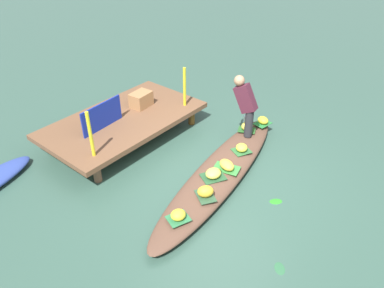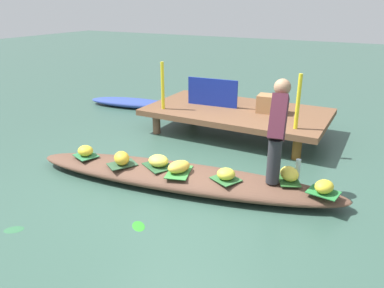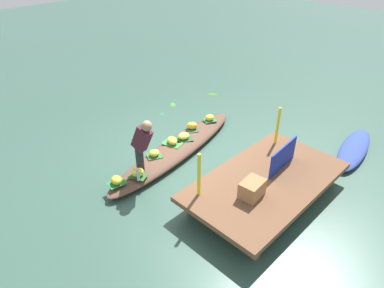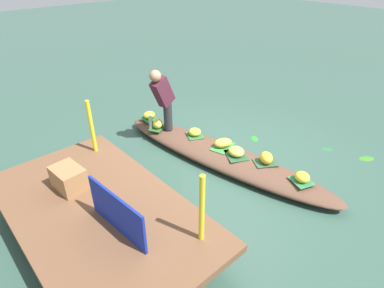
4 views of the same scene
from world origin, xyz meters
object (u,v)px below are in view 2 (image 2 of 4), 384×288
object	(u,v)px
banana_bunch_3	(324,187)
banana_bunch_6	(122,158)
vendor_boat	(180,177)
vendor_person	(278,125)
moored_boat	(133,103)
water_bottle	(298,169)
banana_bunch_5	(158,161)
market_banner	(212,92)
banana_bunch_2	(85,151)
banana_bunch_0	(179,167)
banana_bunch_1	(226,174)
banana_bunch_4	(289,174)
produce_crate	(270,104)

from	to	relation	value
banana_bunch_3	banana_bunch_6	distance (m)	2.57
vendor_boat	vendor_person	xyz separation A→B (m)	(1.16, 0.29, 0.81)
moored_boat	water_bottle	world-z (taller)	water_bottle
banana_bunch_3	banana_bunch_5	world-z (taller)	same
banana_bunch_3	vendor_person	xyz separation A→B (m)	(-0.61, 0.09, 0.61)
water_bottle	market_banner	distance (m)	2.81
banana_bunch_2	water_bottle	world-z (taller)	water_bottle
banana_bunch_0	banana_bunch_1	distance (m)	0.62
banana_bunch_2	vendor_person	xyz separation A→B (m)	(2.55, 0.55, 0.61)
banana_bunch_4	vendor_person	xyz separation A→B (m)	(-0.19, -0.03, 0.60)
vendor_person	produce_crate	world-z (taller)	vendor_person
banana_bunch_1	banana_bunch_6	bearing A→B (deg)	-170.01
moored_boat	banana_bunch_1	bearing A→B (deg)	-49.42
vendor_boat	banana_bunch_3	world-z (taller)	banana_bunch_3
banana_bunch_3	water_bottle	bearing A→B (deg)	148.11
banana_bunch_4	moored_boat	bearing A→B (deg)	148.94
banana_bunch_1	banana_bunch_3	size ratio (longest dim) A/B	0.93
moored_boat	banana_bunch_0	bearing A→B (deg)	-55.73
moored_boat	water_bottle	size ratio (longest dim) A/B	8.16
banana_bunch_0	moored_boat	bearing A→B (deg)	134.66
banana_bunch_3	banana_bunch_4	distance (m)	0.44
vendor_person	produce_crate	distance (m)	2.25
banana_bunch_4	vendor_person	bearing A→B (deg)	-172.30
banana_bunch_1	banana_bunch_3	world-z (taller)	banana_bunch_3
banana_bunch_6	vendor_person	xyz separation A→B (m)	(1.91, 0.55, 0.60)
moored_boat	banana_bunch_2	distance (m)	3.48
banana_bunch_5	produce_crate	distance (m)	2.59
banana_bunch_1	produce_crate	xyz separation A→B (m)	(-0.20, 2.41, 0.29)
banana_bunch_3	banana_bunch_0	bearing A→B (deg)	-169.94
vendor_boat	banana_bunch_3	size ratio (longest dim) A/B	17.48
moored_boat	banana_bunch_5	bearing A→B (deg)	-58.79
banana_bunch_0	banana_bunch_1	world-z (taller)	banana_bunch_0
moored_boat	banana_bunch_2	xyz separation A→B (m)	(1.51, -3.13, 0.22)
moored_boat	market_banner	distance (m)	2.41
banana_bunch_6	water_bottle	bearing A→B (deg)	17.44
banana_bunch_5	banana_bunch_0	bearing A→B (deg)	-6.68
water_bottle	banana_bunch_0	bearing A→B (deg)	-158.95
banana_bunch_0	vendor_boat	bearing A→B (deg)	110.02
banana_bunch_0	produce_crate	distance (m)	2.55
banana_bunch_6	vendor_person	size ratio (longest dim) A/B	0.21
moored_boat	banana_bunch_2	world-z (taller)	banana_bunch_2
banana_bunch_0	banana_bunch_4	bearing A→B (deg)	17.85
moored_boat	produce_crate	xyz separation A→B (m)	(3.35, -0.48, 0.51)
produce_crate	moored_boat	bearing A→B (deg)	171.91
banana_bunch_5	produce_crate	xyz separation A→B (m)	(0.74, 2.46, 0.29)
vendor_boat	banana_bunch_2	size ratio (longest dim) A/B	18.81
banana_bunch_2	vendor_boat	bearing A→B (deg)	10.22
moored_boat	vendor_person	distance (m)	4.89
banana_bunch_6	market_banner	distance (m)	2.60
banana_bunch_0	banana_bunch_4	world-z (taller)	banana_bunch_4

